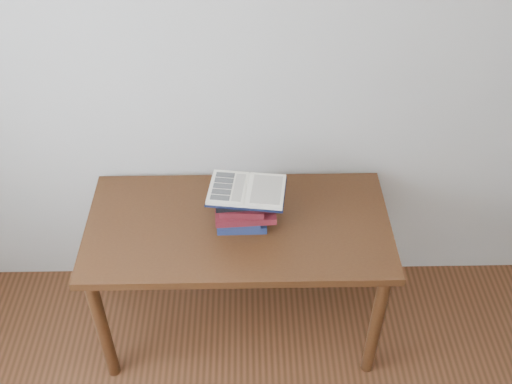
{
  "coord_description": "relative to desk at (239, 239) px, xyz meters",
  "views": [
    {
      "loc": [
        -0.08,
        -0.53,
        2.6
      ],
      "look_at": [
        -0.05,
        1.33,
        0.96
      ],
      "focal_mm": 42.0,
      "sensor_mm": 36.0,
      "label": 1
    }
  ],
  "objects": [
    {
      "name": "book_stack",
      "position": [
        0.02,
        0.01,
        0.19
      ],
      "size": [
        0.27,
        0.2,
        0.18
      ],
      "color": "navy",
      "rests_on": "desk"
    },
    {
      "name": "desk",
      "position": [
        0.0,
        0.0,
        0.0
      ],
      "size": [
        1.36,
        0.68,
        0.73
      ],
      "color": "#402410",
      "rests_on": "ground"
    },
    {
      "name": "open_book",
      "position": [
        0.04,
        0.0,
        0.29
      ],
      "size": [
        0.35,
        0.27,
        0.03
      ],
      "rotation": [
        0.0,
        0.0,
        -0.13
      ],
      "color": "black",
      "rests_on": "book_stack"
    }
  ]
}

